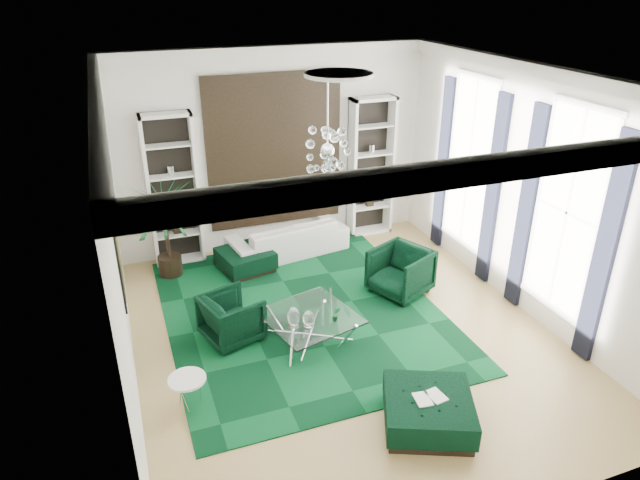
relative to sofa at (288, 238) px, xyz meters
name	(u,v)px	position (x,y,z in m)	size (l,w,h in m)	color
floor	(343,335)	(-0.04, -2.90, -0.34)	(6.00, 7.00, 0.02)	tan
ceiling	(348,75)	(-0.04, -2.90, 3.48)	(6.00, 7.00, 0.02)	white
wall_back	(274,150)	(-0.04, 0.61, 1.57)	(6.00, 0.02, 3.80)	white
wall_front	(506,371)	(-0.04, -6.41, 1.57)	(6.00, 0.02, 3.80)	white
wall_left	(114,252)	(-3.05, -2.90, 1.57)	(0.02, 7.00, 3.80)	white
wall_right	(526,192)	(2.97, -2.90, 1.57)	(0.02, 7.00, 3.80)	white
crown_molding	(348,84)	(-0.04, -2.90, 3.37)	(6.00, 7.00, 0.18)	white
ceiling_medallion	(339,74)	(-0.04, -2.60, 3.44)	(0.90, 0.90, 0.05)	white
tapestry	(275,151)	(-0.04, 0.56, 1.57)	(2.50, 0.06, 2.80)	black
shelving_left	(173,191)	(-1.99, 0.41, 1.07)	(0.90, 0.38, 2.80)	white
shelving_right	(371,167)	(1.91, 0.41, 1.07)	(0.90, 0.38, 2.80)	white
painting	(116,236)	(-3.01, -2.30, 1.52)	(0.04, 1.30, 1.60)	black
window_near	(567,213)	(2.95, -3.80, 1.57)	(0.03, 1.10, 2.90)	white
curtain_near_a	(605,252)	(2.91, -4.58, 1.32)	(0.07, 0.30, 3.25)	black
curtain_near_b	(526,210)	(2.91, -3.02, 1.32)	(0.07, 0.30, 3.25)	black
window_far	(469,164)	(2.95, -1.40, 1.57)	(0.03, 1.10, 2.90)	white
curtain_far_a	(493,192)	(2.91, -2.18, 1.32)	(0.07, 0.30, 3.25)	black
curtain_far_b	(443,165)	(2.91, -0.62, 1.32)	(0.07, 0.30, 3.25)	black
rug	(302,311)	(-0.42, -2.09, -0.32)	(4.20, 5.00, 0.02)	black
sofa	(288,238)	(0.00, 0.00, 0.00)	(2.27, 0.89, 0.66)	silver
armchair_left	(232,318)	(-1.62, -2.42, 0.03)	(0.77, 0.79, 0.72)	black
armchair_right	(400,272)	(1.33, -2.09, 0.07)	(0.86, 0.89, 0.81)	black
coffee_table	(310,328)	(-0.56, -2.86, -0.12)	(1.23, 1.23, 0.42)	white
ottoman_side	(246,260)	(-0.92, -0.38, -0.14)	(0.88, 0.88, 0.39)	black
ottoman_front	(428,412)	(0.18, -5.01, -0.13)	(1.03, 1.03, 0.41)	black
book	(429,397)	(0.18, -5.01, 0.09)	(0.38, 0.25, 0.03)	white
side_table	(189,394)	(-2.45, -3.72, -0.11)	(0.47, 0.47, 0.45)	white
palm	(164,217)	(-2.23, -0.09, 0.81)	(1.42, 1.42, 2.27)	#16592B
chandelier	(327,151)	(-0.27, -2.79, 2.52)	(0.77, 0.77, 0.69)	white
table_plant	(336,314)	(-0.25, -3.12, 0.21)	(0.13, 0.10, 0.23)	#16592B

